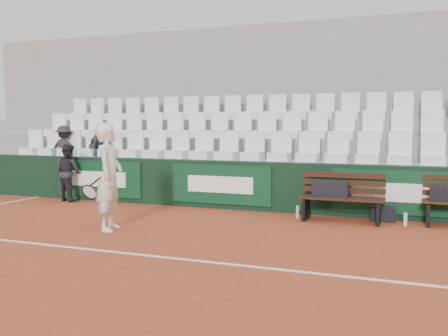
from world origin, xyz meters
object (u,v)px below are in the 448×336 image
sports_bag_right (447,194)px  water_bottle_far (405,219)px  spectator_b (100,131)px  water_bottle_near (298,212)px  sports_bag_left (330,189)px  spectator_a (64,131)px  bench_left (341,209)px  spectator_c (100,130)px  tennis_player (109,177)px  sports_bag_ground (383,214)px  ball_kid (68,172)px

sports_bag_right → water_bottle_far: (-0.66, -0.20, -0.46)m
sports_bag_right → spectator_b: bearing=173.0°
water_bottle_near → water_bottle_far: bearing=-1.1°
sports_bag_left → water_bottle_near: size_ratio=2.66×
sports_bag_right → water_bottle_near: size_ratio=2.27×
spectator_a → bench_left: bearing=170.2°
sports_bag_left → water_bottle_near: bearing=-179.9°
spectator_a → spectator_b: size_ratio=0.97×
water_bottle_far → spectator_c: (-7.06, 1.15, 1.51)m
sports_bag_left → tennis_player: tennis_player is taller
sports_bag_ground → water_bottle_far: bearing=-39.8°
sports_bag_right → water_bottle_far: sports_bag_right is taller
bench_left → ball_kid: 6.27m
water_bottle_far → spectator_b: bearing=170.7°
bench_left → sports_bag_left: bearing=168.6°
water_bottle_near → spectator_b: bearing=167.7°
water_bottle_far → sports_bag_ground: bearing=140.2°
spectator_b → spectator_c: (-0.00, 0.00, 0.01)m
sports_bag_ground → tennis_player: size_ratio=0.25×
bench_left → water_bottle_near: bench_left is taller
bench_left → water_bottle_far: (1.10, 0.01, -0.11)m
water_bottle_far → tennis_player: (-4.64, -2.10, 0.78)m
water_bottle_far → bench_left: bearing=-179.7°
sports_bag_ground → spectator_b: bearing=172.9°
water_bottle_far → sports_bag_left: bearing=178.4°
sports_bag_left → spectator_b: 5.94m
water_bottle_far → ball_kid: (-7.34, 0.28, 0.54)m
bench_left → water_bottle_near: (-0.81, 0.04, -0.10)m
sports_bag_left → spectator_b: spectator_b is taller
water_bottle_near → tennis_player: size_ratio=0.13×
sports_bag_right → spectator_a: size_ratio=0.46×
tennis_player → spectator_c: spectator_c is taller
ball_kid → sports_bag_ground: bearing=-162.4°
spectator_b → ball_kid: bearing=74.9°
tennis_player → spectator_b: bearing=126.5°
ball_kid → spectator_b: spectator_b is taller
bench_left → ball_kid: size_ratio=1.13×
water_bottle_near → sports_bag_left: bearing=0.1°
bench_left → sports_bag_ground: bench_left is taller
sports_bag_ground → water_bottle_near: bearing=-169.1°
sports_bag_ground → spectator_a: 7.93m
water_bottle_near → spectator_b: (-5.14, 1.12, 1.49)m
tennis_player → spectator_a: bearing=137.1°
ball_kid → spectator_c: bearing=-90.7°
tennis_player → spectator_b: 4.11m
water_bottle_near → tennis_player: 3.55m
water_bottle_near → water_bottle_far: size_ratio=1.03×
spectator_b → water_bottle_near: bearing=170.8°
bench_left → sports_bag_right: sports_bag_right is taller
sports_bag_right → ball_kid: size_ratio=0.41×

